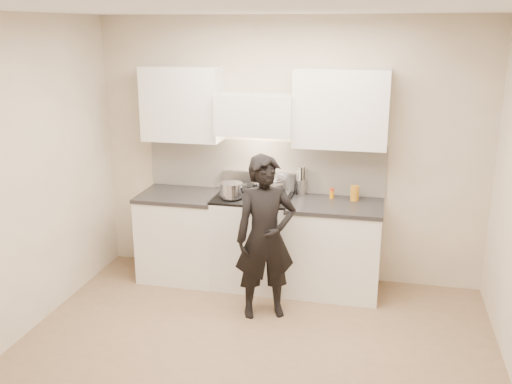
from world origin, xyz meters
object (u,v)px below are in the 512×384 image
at_px(stove, 253,239).
at_px(counter_right, 334,247).
at_px(wok, 269,182).
at_px(utensil_crock, 301,186).
at_px(person, 265,238).

height_order(stove, counter_right, stove).
height_order(counter_right, wok, wok).
bearing_deg(wok, counter_right, -11.69).
bearing_deg(counter_right, wok, 168.31).
xyz_separation_m(utensil_crock, person, (-0.19, -0.89, -0.25)).
relative_size(stove, utensil_crock, 3.33).
xyz_separation_m(stove, wok, (0.13, 0.14, 0.59)).
xyz_separation_m(wok, person, (0.13, -0.79, -0.30)).
relative_size(counter_right, utensil_crock, 3.19).
height_order(wok, utensil_crock, wok).
xyz_separation_m(stove, utensil_crock, (0.45, 0.25, 0.53)).
bearing_deg(stove, wok, 47.68).
bearing_deg(person, stove, 90.24).
relative_size(counter_right, wok, 1.98).
bearing_deg(wok, stove, -132.32).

